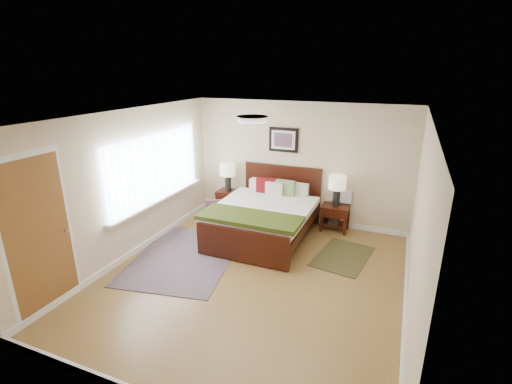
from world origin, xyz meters
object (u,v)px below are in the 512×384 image
bed (265,211)px  rug_persian (185,256)px  nightstand_left (228,196)px  lamp_right (337,185)px  nightstand_right (335,215)px  armchair (223,219)px  lamp_left (228,172)px

bed → rug_persian: bearing=-128.3°
nightstand_left → lamp_right: bearing=0.5°
nightstand_right → armchair: bearing=-152.4°
nightstand_left → bed: bearing=-34.5°
lamp_left → rug_persian: lamp_left is taller
nightstand_left → lamp_right: size_ratio=0.88×
nightstand_left → rug_persian: bearing=-84.9°
nightstand_right → lamp_left: (-2.37, 0.01, 0.64)m
armchair → rug_persian: (-0.21, -1.06, -0.32)m
lamp_left → armchair: (0.40, -1.05, -0.65)m
bed → nightstand_right: 1.46m
lamp_right → armchair: size_ratio=0.86×
nightstand_left → lamp_left: bearing=90.0°
nightstand_left → lamp_left: (-0.00, 0.02, 0.55)m
bed → lamp_right: size_ratio=3.55×
lamp_left → nightstand_left: bearing=-90.0°
nightstand_right → nightstand_left: bearing=-179.8°
lamp_right → rug_persian: 3.18m
lamp_left → rug_persian: size_ratio=0.27×
bed → lamp_left: size_ratio=3.55×
nightstand_left → armchair: size_ratio=0.76×
nightstand_right → lamp_left: size_ratio=0.87×
nightstand_left → rug_persian: nightstand_left is taller
lamp_right → rug_persian: size_ratio=0.27×
bed → nightstand_right: (1.19, 0.82, -0.21)m
rug_persian → armchair: bearing=68.5°
rug_persian → nightstand_left: bearing=84.8°
lamp_right → armchair: lamp_right is taller
bed → rug_persian: bed is taller
bed → rug_persian: (-1.00, -1.27, -0.53)m
bed → armchair: bed is taller
bed → lamp_left: bed is taller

